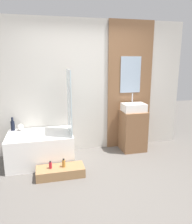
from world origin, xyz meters
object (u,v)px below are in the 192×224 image
at_px(bottle_soap_secondary, 64,163).
at_px(vase_round_light, 20,127).
at_px(sink, 134,107).
at_px(bathtub, 40,148).
at_px(bottle_soap_primary, 50,165).
at_px(vase_tall_dark, 13,125).
at_px(wooden_step_bench, 60,171).

bearing_deg(bottle_soap_secondary, vase_round_light, 129.20).
height_order(sink, vase_round_light, sink).
xyz_separation_m(bathtub, bottle_soap_primary, (0.15, -0.58, -0.07)).
bearing_deg(vase_tall_dark, wooden_step_bench, -48.58).
relative_size(wooden_step_bench, vase_tall_dark, 3.07).
xyz_separation_m(wooden_step_bench, sink, (1.55, 0.73, 0.83)).
distance_m(bathtub, sink, 1.97).
height_order(bottle_soap_primary, bottle_soap_secondary, bottle_soap_secondary).
xyz_separation_m(bathtub, vase_round_light, (-0.35, 0.28, 0.33)).
bearing_deg(bottle_soap_secondary, sink, 26.14).
distance_m(sink, bottle_soap_primary, 1.98).
distance_m(wooden_step_bench, vase_tall_dark, 1.32).
relative_size(vase_tall_dark, bottle_soap_primary, 2.02).
height_order(sink, vase_tall_dark, sink).
height_order(bathtub, vase_tall_dark, vase_tall_dark).
distance_m(wooden_step_bench, vase_round_light, 1.21).
bearing_deg(bathtub, bottle_soap_secondary, -58.13).
bearing_deg(bathtub, sink, 4.65).
bearing_deg(vase_tall_dark, bathtub, -32.63).
height_order(sink, bottle_soap_primary, sink).
relative_size(bathtub, vase_round_light, 9.52).
relative_size(bathtub, wooden_step_bench, 1.48).
bearing_deg(bottle_soap_primary, wooden_step_bench, 0.00).
xyz_separation_m(bottle_soap_primary, bottle_soap_secondary, (0.21, 0.00, 0.01)).
bearing_deg(vase_tall_dark, sink, -3.84).
bearing_deg(sink, wooden_step_bench, -154.71).
bearing_deg(vase_round_light, bathtub, -39.51).
bearing_deg(sink, bottle_soap_primary, -156.73).
height_order(vase_round_light, bottle_soap_primary, vase_round_light).
bearing_deg(vase_round_light, vase_tall_dark, 170.35).
distance_m(bathtub, bottle_soap_secondary, 0.69).
relative_size(vase_tall_dark, bottle_soap_secondary, 1.79).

